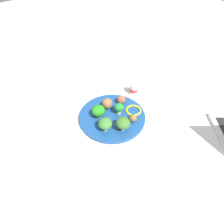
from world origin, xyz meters
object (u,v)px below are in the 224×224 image
object	(u,v)px
broccoli_floret_mid_right	(123,123)
meatball_mid_left	(133,118)
broccoli_floret_back_left	(98,111)
broccoli_floret_near_rim	(119,108)
yogurt_bottle	(134,89)
pepper_ring_mid_left	(133,110)
napkin	(56,148)
meatball_mid_right	(107,103)
knife	(60,149)
meatball_front_left	(121,100)
fork	(56,143)
plate	(112,117)
broccoli_floret_far_rim	(105,124)

from	to	relation	value
broccoli_floret_mid_right	meatball_mid_left	size ratio (longest dim) A/B	1.89
broccoli_floret_back_left	broccoli_floret_near_rim	xyz separation A→B (m)	(0.08, -0.04, -0.00)
broccoli_floret_back_left	yogurt_bottle	distance (m)	0.23
pepper_ring_mid_left	napkin	distance (m)	0.35
meatball_mid_right	knife	bearing A→B (deg)	-168.57
meatball_front_left	fork	xyz separation A→B (m)	(-0.33, 0.00, -0.03)
plate	yogurt_bottle	distance (m)	0.20
broccoli_floret_far_rim	napkin	size ratio (longest dim) A/B	0.34
broccoli_floret_far_rim	fork	distance (m)	0.20
meatball_front_left	fork	size ratio (longest dim) A/B	0.33
broccoli_floret_near_rim	pepper_ring_mid_left	xyz separation A→B (m)	(0.06, -0.03, -0.03)
broccoli_floret_far_rim	plate	bearing A→B (deg)	31.28
broccoli_floret_near_rim	meatball_mid_left	distance (m)	0.07
pepper_ring_mid_left	napkin	world-z (taller)	pepper_ring_mid_left
broccoli_floret_back_left	pepper_ring_mid_left	bearing A→B (deg)	-28.17
pepper_ring_mid_left	yogurt_bottle	xyz separation A→B (m)	(0.10, 0.10, 0.01)
meatball_front_left	broccoli_floret_back_left	bearing A→B (deg)	-179.50
meatball_mid_right	broccoli_floret_back_left	bearing A→B (deg)	-162.70
broccoli_floret_back_left	pepper_ring_mid_left	xyz separation A→B (m)	(0.13, -0.07, -0.03)
meatball_front_left	plate	bearing A→B (deg)	-158.18
plate	meatball_mid_right	world-z (taller)	meatball_mid_right
broccoli_floret_back_left	broccoli_floret_near_rim	bearing A→B (deg)	-28.31
broccoli_floret_mid_right	napkin	bearing A→B (deg)	156.76
fork	meatball_mid_left	bearing A→B (deg)	-20.97
meatball_mid_right	broccoli_floret_near_rim	bearing A→B (deg)	-77.72
pepper_ring_mid_left	fork	world-z (taller)	pepper_ring_mid_left
meatball_front_left	napkin	world-z (taller)	meatball_front_left
plate	pepper_ring_mid_left	size ratio (longest dim) A/B	4.18
broccoli_floret_far_rim	meatball_front_left	bearing A→B (deg)	26.42
meatball_mid_left	pepper_ring_mid_left	distance (m)	0.06
meatball_mid_right	pepper_ring_mid_left	bearing A→B (deg)	-52.23
broccoli_floret_mid_right	broccoli_floret_far_rim	bearing A→B (deg)	140.12
napkin	yogurt_bottle	size ratio (longest dim) A/B	2.48
pepper_ring_mid_left	meatball_mid_left	bearing A→B (deg)	-138.74
broccoli_floret_near_rim	meatball_front_left	size ratio (longest dim) A/B	1.28
yogurt_bottle	broccoli_floret_mid_right	bearing A→B (deg)	-145.22
plate	meatball_mid_left	bearing A→B (deg)	-61.43
meatball_mid_left	plate	bearing A→B (deg)	118.57
broccoli_floret_back_left	meatball_mid_right	world-z (taller)	broccoli_floret_back_left
knife	yogurt_bottle	world-z (taller)	yogurt_bottle
meatball_front_left	yogurt_bottle	world-z (taller)	yogurt_bottle
broccoli_floret_near_rim	plate	bearing A→B (deg)	163.21
meatball_front_left	knife	bearing A→B (deg)	-173.88
broccoli_floret_near_rim	meatball_mid_right	size ratio (longest dim) A/B	1.10
broccoli_floret_mid_right	pepper_ring_mid_left	size ratio (longest dim) A/B	0.91
meatball_front_left	meatball_mid_left	bearing A→B (deg)	-109.37
plate	fork	world-z (taller)	plate
meatball_front_left	knife	size ratio (longest dim) A/B	0.27
broccoli_floret_back_left	meatball_mid_right	distance (m)	0.07
broccoli_floret_mid_right	meatball_mid_right	xyz separation A→B (m)	(0.04, 0.14, -0.01)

